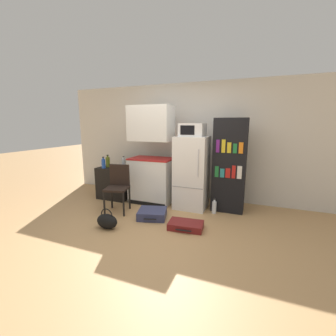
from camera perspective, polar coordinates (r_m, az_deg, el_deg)
ground_plane at (r=3.59m, az=-4.74°, el=-16.17°), size 24.00×24.00×0.00m
wall_back at (r=5.02m, az=7.37°, el=6.58°), size 6.40×0.10×2.51m
side_table at (r=5.23m, az=-12.95°, el=-3.50°), size 0.70×0.61×0.70m
kitchen_hutch at (r=4.69m, az=-4.22°, el=2.34°), size 0.89×0.57×2.01m
refrigerator at (r=4.42m, az=6.02°, el=-1.19°), size 0.62×0.60×1.41m
microwave at (r=4.32m, az=6.24°, el=9.61°), size 0.46×0.41×0.25m
bookshelf at (r=4.36m, az=15.31°, el=0.60°), size 0.60×0.37×1.75m
bottle_olive_oil at (r=5.18m, az=-15.03°, el=1.53°), size 0.09×0.09×0.27m
bottle_blue_soda at (r=5.05m, az=-16.08°, el=1.13°), size 0.08×0.08×0.25m
bottle_clear_short at (r=5.29m, az=-11.21°, el=1.60°), size 0.08×0.08×0.21m
bottle_milk_white at (r=5.32m, az=-15.20°, el=1.24°), size 0.08×0.08×0.16m
bowl at (r=4.94m, az=-12.56°, el=0.05°), size 0.13×0.13×0.03m
chair at (r=4.37m, az=-12.53°, el=-3.92°), size 0.49×0.49×0.88m
suitcase_large_flat at (r=3.71m, az=4.54°, el=-14.31°), size 0.57×0.40×0.11m
suitcase_small_flat at (r=4.09m, az=-4.01°, el=-11.52°), size 0.58×0.54×0.15m
handbag at (r=3.80m, az=-15.22°, el=-12.87°), size 0.36×0.20×0.33m
water_bottle_front at (r=4.34m, az=11.64°, el=-9.66°), size 0.08×0.08×0.29m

